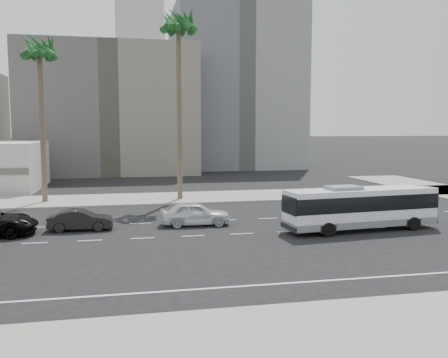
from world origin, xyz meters
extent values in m
plane|color=black|center=(0.00, 0.00, 0.00)|extent=(700.00, 700.00, 0.00)
cube|color=gray|center=(0.00, 15.50, 0.07)|extent=(120.00, 7.00, 0.15)
cube|color=#615D59|center=(-12.00, 45.00, 9.00)|extent=(24.00, 18.00, 18.00)
cube|color=slate|center=(8.00, 52.00, 13.00)|extent=(20.00, 20.00, 26.00)
cube|color=silver|center=(-2.00, 250.00, 22.00)|extent=(42.00, 42.00, 44.00)
cube|color=silver|center=(-2.00, 250.00, 60.00)|extent=(26.00, 26.00, 32.00)
cube|color=slate|center=(45.00, 230.00, 35.00)|extent=(26.00, 26.00, 70.00)
cube|color=slate|center=(70.00, 260.00, 30.00)|extent=(22.00, 22.00, 60.00)
cube|color=white|center=(4.69, -0.39, 1.54)|extent=(10.10, 3.17, 2.22)
cube|color=black|center=(4.69, -0.39, 1.84)|extent=(10.16, 3.24, 0.94)
cube|color=slate|center=(4.69, -0.39, 0.56)|extent=(10.12, 3.22, 0.43)
cube|color=slate|center=(3.40, -0.39, 2.74)|extent=(2.18, 1.57, 0.26)
cube|color=#262628|center=(9.39, -0.39, 2.52)|extent=(0.67, 1.58, 0.26)
cylinder|color=black|center=(7.85, -1.48, 0.43)|extent=(0.86, 0.26, 0.86)
cylinder|color=black|center=(7.85, 0.71, 0.43)|extent=(0.86, 0.26, 0.86)
cylinder|color=black|center=(1.78, -1.48, 0.43)|extent=(0.86, 0.26, 0.86)
cylinder|color=black|center=(1.78, 0.71, 0.43)|extent=(0.86, 0.26, 0.86)
imported|color=silver|center=(-5.42, 3.22, 0.79)|extent=(2.06, 4.70, 1.58)
imported|color=black|center=(-12.77, 3.08, 0.66)|extent=(1.50, 4.03, 1.32)
cylinder|color=brown|center=(-5.20, 14.59, 7.62)|extent=(0.42, 0.42, 15.23)
cylinder|color=brown|center=(-16.86, 15.15, 6.38)|extent=(0.40, 0.40, 12.75)
camera|label=1|loc=(-9.73, -27.84, 6.44)|focal=38.14mm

